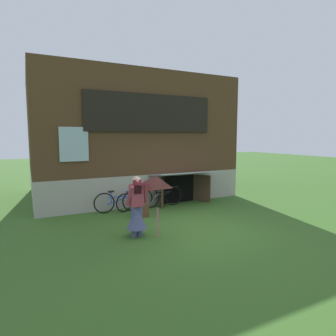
# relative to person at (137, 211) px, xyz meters

# --- Properties ---
(ground_plane) EXTENTS (60.00, 60.00, 0.00)m
(ground_plane) POSITION_rel_person_xyz_m (1.64, -0.11, -0.65)
(ground_plane) COLOR #386023
(log_house) EXTENTS (7.92, 6.59, 4.98)m
(log_house) POSITION_rel_person_xyz_m (1.64, 5.63, 1.84)
(log_house) COLOR #9E998E
(log_house) RESTS_ON ground_plane
(person) EXTENTS (0.61, 0.52, 1.56)m
(person) POSITION_rel_person_xyz_m (0.00, 0.00, 0.00)
(person) COLOR #474C75
(person) RESTS_ON ground_plane
(kite) EXTENTS (0.98, 1.03, 1.49)m
(kite) POSITION_rel_person_xyz_m (0.29, -0.55, 0.57)
(kite) COLOR #E54C7F
(kite) RESTS_ON ground_plane
(bicycle_black) EXTENTS (1.65, 0.14, 0.75)m
(bicycle_black) POSITION_rel_person_xyz_m (1.91, 2.53, -0.29)
(bicycle_black) COLOR black
(bicycle_black) RESTS_ON ground_plane
(bicycle_red) EXTENTS (1.48, 0.41, 0.69)m
(bicycle_red) POSITION_rel_person_xyz_m (0.86, 2.52, -0.32)
(bicycle_red) COLOR black
(bicycle_red) RESTS_ON ground_plane
(bicycle_blue) EXTENTS (1.63, 0.25, 0.75)m
(bicycle_blue) POSITION_rel_person_xyz_m (0.26, 2.49, -0.29)
(bicycle_blue) COLOR black
(bicycle_blue) RESTS_ON ground_plane
(wooden_crate) EXTENTS (0.36, 0.31, 0.43)m
(wooden_crate) POSITION_rel_person_xyz_m (0.78, 1.62, -0.44)
(wooden_crate) COLOR #4C331E
(wooden_crate) RESTS_ON ground_plane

